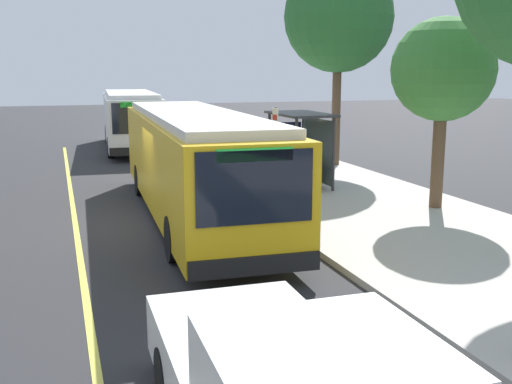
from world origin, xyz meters
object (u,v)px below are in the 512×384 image
route_sign_post (276,140)px  transit_bus_second (131,118)px  waiting_bench (305,172)px  transit_bus_main (194,160)px  pedestrian_commuter (266,152)px

route_sign_post → transit_bus_second: bearing=-170.1°
waiting_bench → route_sign_post: route_sign_post is taller
transit_bus_main → waiting_bench: (-2.75, 4.42, -0.99)m
transit_bus_second → waiting_bench: 13.96m
transit_bus_main → route_sign_post: size_ratio=4.40×
transit_bus_second → route_sign_post: (14.90, 2.59, 0.34)m
transit_bus_second → waiting_bench: size_ratio=6.53×
transit_bus_second → pedestrian_commuter: transit_bus_second is taller
transit_bus_main → waiting_bench: size_ratio=7.70×
route_sign_post → pedestrian_commuter: bearing=165.9°
transit_bus_main → route_sign_post: 2.99m
transit_bus_main → transit_bus_second: same height
transit_bus_main → pedestrian_commuter: bearing=141.7°
route_sign_post → pedestrian_commuter: (-3.51, 0.88, -0.84)m
route_sign_post → waiting_bench: bearing=134.5°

